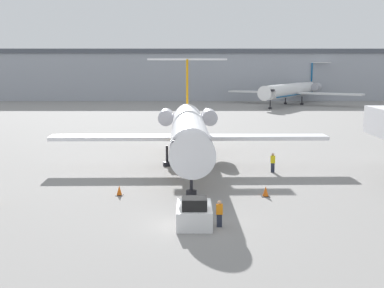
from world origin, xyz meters
name	(u,v)px	position (x,y,z in m)	size (l,w,h in m)	color
ground_plane	(193,226)	(0.00, 0.00, 0.00)	(600.00, 600.00, 0.00)	gray
terminal_building	(190,74)	(0.00, 120.00, 6.97)	(180.00, 16.80, 13.89)	#9EA3AD
airplane_main	(189,130)	(-0.25, 18.68, 3.65)	(26.43, 28.60, 10.46)	white
pushback_tug	(194,213)	(0.09, 0.27, 0.70)	(2.15, 3.80, 1.88)	silver
worker_near_tug	(219,213)	(1.61, -0.24, 0.86)	(0.40, 0.24, 1.66)	#232838
worker_by_wing	(273,162)	(7.42, 16.32, 0.94)	(0.40, 0.25, 1.79)	#232838
traffic_cone_left	(119,191)	(-5.50, 7.70, 0.36)	(0.56, 0.56, 0.75)	black
traffic_cone_right	(266,192)	(5.50, 7.31, 0.37)	(0.63, 0.63, 0.78)	black
airplane_parked_far_left	(293,90)	(24.97, 98.75, 3.61)	(30.74, 33.53, 10.33)	white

